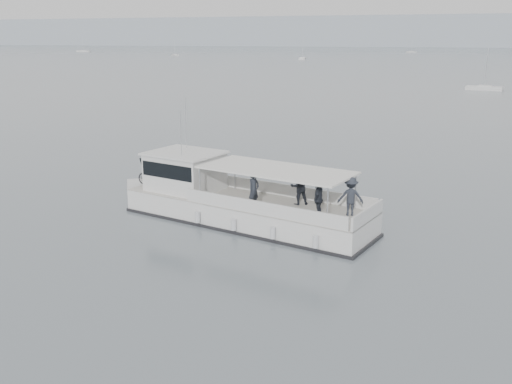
% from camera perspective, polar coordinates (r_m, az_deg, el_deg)
% --- Properties ---
extents(ground, '(1400.00, 1400.00, 0.00)m').
position_cam_1_polar(ground, '(28.12, -13.60, -3.25)').
color(ground, slate).
rests_on(ground, ground).
extents(headland, '(1400.00, 90.00, 28.00)m').
position_cam_1_polar(headland, '(582.44, 18.67, 14.98)').
color(headland, '#939EA8').
rests_on(headland, ground).
extents(tour_boat, '(14.23, 6.22, 5.95)m').
position_cam_1_polar(tour_boat, '(28.07, -3.09, -0.78)').
color(tour_boat, silver).
rests_on(tour_boat, ground).
extents(moored_fleet, '(392.51, 363.98, 10.07)m').
position_cam_1_polar(moored_fleet, '(218.93, 12.54, 12.69)').
color(moored_fleet, silver).
rests_on(moored_fleet, ground).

